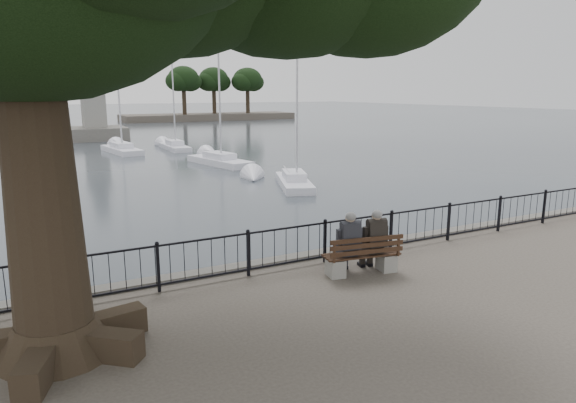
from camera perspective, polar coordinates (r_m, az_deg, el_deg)
harbor at (r=12.64m, az=-1.07°, el=-8.91°), size 260.00×260.00×1.20m
railing at (r=11.87m, az=0.00°, el=-4.92°), size 22.06×0.06×1.00m
bench at (r=11.74m, az=8.25°, el=-6.45°), size 1.82×0.82×0.93m
person_left at (r=11.59m, az=6.61°, el=-4.83°), size 0.49×0.77×1.47m
person_right at (r=11.86m, az=9.43°, el=-4.52°), size 0.49×0.77×1.47m
lion_monument at (r=58.00m, az=-20.72°, el=8.63°), size 5.98×5.98×8.83m
sailboat_c at (r=27.65m, az=0.69°, el=2.32°), size 3.27×5.51×9.97m
sailboat_d at (r=36.13m, az=-7.61°, el=4.58°), size 2.93×6.35×11.57m
sailboat_f at (r=44.92m, az=-18.00°, el=5.60°), size 2.49×6.36×12.37m
sailboat_g at (r=46.18m, az=-12.47°, el=6.02°), size 1.62×5.54×9.87m
sailboat_h at (r=51.68m, az=-28.07°, el=5.53°), size 3.09×4.81×9.95m
far_shore at (r=92.30m, az=-8.37°, el=11.44°), size 30.00×8.60×9.18m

